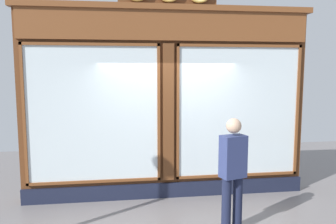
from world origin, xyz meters
The scene contains 2 objects.
shop_facade centered at (0.00, -0.13, 1.79)m, with size 5.36×0.42×4.11m.
pedestrian centered at (-0.75, 1.47, 0.93)m, with size 0.41×0.31×1.69m.
Camera 1 is at (0.87, 6.11, 2.38)m, focal length 36.39 mm.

